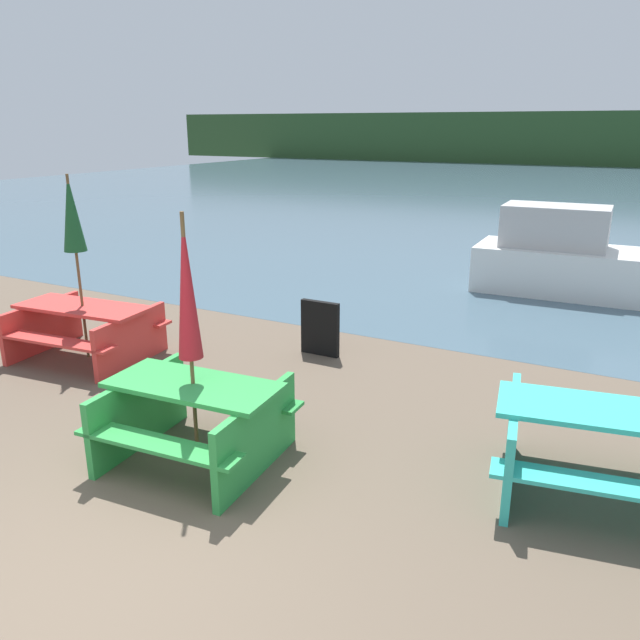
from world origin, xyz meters
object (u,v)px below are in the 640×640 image
Objects in this scene: picnic_table_green at (195,414)px; picnic_table_teal at (613,446)px; boat at (585,263)px; signboard at (320,328)px; umbrella_crimson at (187,290)px; umbrella_darkgreen at (72,215)px; picnic_table_red at (85,326)px.

picnic_table_green is 3.61m from picnic_table_teal.
boat is (2.49, 8.06, 0.14)m from picnic_table_green.
picnic_table_green is 3.02m from signboard.
boat is 5.61× the size of signboard.
boat is (-0.94, 6.96, 0.11)m from picnic_table_teal.
umbrella_crimson is 8.50m from boat.
umbrella_darkgreen reaches higher than signboard.
umbrella_crimson is (0.00, -0.00, 1.18)m from picnic_table_green.
picnic_table_red is at bearing -90.00° from umbrella_darkgreen.
umbrella_darkgreen is 3.22× the size of signboard.
picnic_table_green is 3.64m from umbrella_darkgreen.
umbrella_crimson is at bearing -25.57° from umbrella_darkgreen.
picnic_table_green reaches higher than signboard.
umbrella_crimson is at bearing -108.88° from boat.
signboard is at bearing 29.91° from umbrella_darkgreen.
picnic_table_green is 0.87× the size of picnic_table_red.
picnic_table_teal is at bearing -2.98° from picnic_table_red.
umbrella_crimson is 3.08× the size of signboard.
picnic_table_teal is 4.19m from signboard.
umbrella_crimson is (-3.43, -1.11, 1.16)m from picnic_table_teal.
picnic_table_teal is at bearing -84.00° from boat.
boat is (5.50, 6.62, 0.15)m from picnic_table_red.
picnic_table_teal is at bearing -26.97° from signboard.
umbrella_crimson is 3.27m from signboard.
umbrella_darkgreen is at bearing 154.43° from picnic_table_green.
boat reaches higher than signboard.
boat is (5.50, 6.62, -1.31)m from umbrella_darkgreen.
umbrella_crimson reaches higher than picnic_table_green.
picnic_table_teal reaches higher than picnic_table_green.
signboard is at bearing 29.91° from picnic_table_red.
umbrella_crimson is at bearing -25.57° from picnic_table_red.
umbrella_darkgreen is at bearing 90.00° from picnic_table_red.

